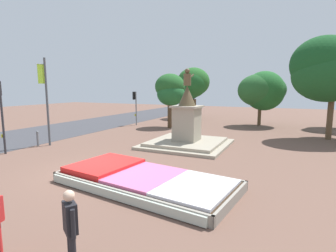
{
  "coord_description": "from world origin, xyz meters",
  "views": [
    {
      "loc": [
        7.89,
        -8.83,
        3.76
      ],
      "look_at": [
        1.73,
        4.39,
        1.66
      ],
      "focal_mm": 28.0,
      "sensor_mm": 36.0,
      "label": 1
    }
  ],
  "objects_px": {
    "flower_planter": "(141,179)",
    "traffic_light_far_corner": "(135,102)",
    "traffic_light_mid_block": "(0,105)",
    "statue_monument": "(187,130)",
    "banner_pole": "(47,100)",
    "pedestrian_near_planter": "(71,225)",
    "kerb_bollard_mid_b": "(38,138)"
  },
  "relations": [
    {
      "from": "statue_monument",
      "to": "banner_pole",
      "type": "height_order",
      "value": "banner_pole"
    },
    {
      "from": "statue_monument",
      "to": "traffic_light_far_corner",
      "type": "bearing_deg",
      "value": 140.25
    },
    {
      "from": "statue_monument",
      "to": "banner_pole",
      "type": "bearing_deg",
      "value": -155.26
    },
    {
      "from": "flower_planter",
      "to": "traffic_light_mid_block",
      "type": "height_order",
      "value": "traffic_light_mid_block"
    },
    {
      "from": "statue_monument",
      "to": "traffic_light_far_corner",
      "type": "distance_m",
      "value": 10.84
    },
    {
      "from": "banner_pole",
      "to": "kerb_bollard_mid_b",
      "type": "height_order",
      "value": "banner_pole"
    },
    {
      "from": "traffic_light_mid_block",
      "to": "banner_pole",
      "type": "distance_m",
      "value": 2.75
    },
    {
      "from": "pedestrian_near_planter",
      "to": "traffic_light_far_corner",
      "type": "bearing_deg",
      "value": 118.66
    },
    {
      "from": "traffic_light_mid_block",
      "to": "traffic_light_far_corner",
      "type": "relative_size",
      "value": 1.21
    },
    {
      "from": "banner_pole",
      "to": "pedestrian_near_planter",
      "type": "bearing_deg",
      "value": -38.96
    },
    {
      "from": "banner_pole",
      "to": "pedestrian_near_planter",
      "type": "xyz_separation_m",
      "value": [
        10.5,
        -8.49,
        -1.98
      ]
    },
    {
      "from": "banner_pole",
      "to": "traffic_light_far_corner",
      "type": "bearing_deg",
      "value": 89.92
    },
    {
      "from": "statue_monument",
      "to": "traffic_light_far_corner",
      "type": "xyz_separation_m",
      "value": [
        -8.27,
        6.88,
        1.35
      ]
    },
    {
      "from": "flower_planter",
      "to": "kerb_bollard_mid_b",
      "type": "relative_size",
      "value": 7.21
    },
    {
      "from": "traffic_light_far_corner",
      "to": "pedestrian_near_planter",
      "type": "xyz_separation_m",
      "value": [
        10.48,
        -19.18,
        -1.33
      ]
    },
    {
      "from": "traffic_light_far_corner",
      "to": "kerb_bollard_mid_b",
      "type": "bearing_deg",
      "value": -92.62
    },
    {
      "from": "flower_planter",
      "to": "traffic_light_far_corner",
      "type": "height_order",
      "value": "traffic_light_far_corner"
    },
    {
      "from": "flower_planter",
      "to": "banner_pole",
      "type": "distance_m",
      "value": 10.32
    },
    {
      "from": "kerb_bollard_mid_b",
      "to": "banner_pole",
      "type": "bearing_deg",
      "value": 43.89
    },
    {
      "from": "statue_monument",
      "to": "traffic_light_mid_block",
      "type": "relative_size",
      "value": 1.26
    },
    {
      "from": "flower_planter",
      "to": "traffic_light_mid_block",
      "type": "distance_m",
      "value": 10.17
    },
    {
      "from": "statue_monument",
      "to": "traffic_light_mid_block",
      "type": "distance_m",
      "value": 11.11
    },
    {
      "from": "traffic_light_mid_block",
      "to": "traffic_light_far_corner",
      "type": "distance_m",
      "value": 13.41
    },
    {
      "from": "traffic_light_mid_block",
      "to": "traffic_light_far_corner",
      "type": "bearing_deg",
      "value": 87.65
    },
    {
      "from": "traffic_light_mid_block",
      "to": "statue_monument",
      "type": "bearing_deg",
      "value": 36.44
    },
    {
      "from": "traffic_light_far_corner",
      "to": "pedestrian_near_planter",
      "type": "distance_m",
      "value": 21.9
    },
    {
      "from": "flower_planter",
      "to": "pedestrian_near_planter",
      "type": "xyz_separation_m",
      "value": [
        1.24,
        -4.84,
        0.8
      ]
    },
    {
      "from": "traffic_light_far_corner",
      "to": "traffic_light_mid_block",
      "type": "bearing_deg",
      "value": -92.35
    },
    {
      "from": "flower_planter",
      "to": "traffic_light_mid_block",
      "type": "bearing_deg",
      "value": 174.44
    },
    {
      "from": "statue_monument",
      "to": "banner_pole",
      "type": "relative_size",
      "value": 0.92
    },
    {
      "from": "flower_planter",
      "to": "banner_pole",
      "type": "bearing_deg",
      "value": 158.49
    },
    {
      "from": "statue_monument",
      "to": "kerb_bollard_mid_b",
      "type": "relative_size",
      "value": 5.13
    }
  ]
}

